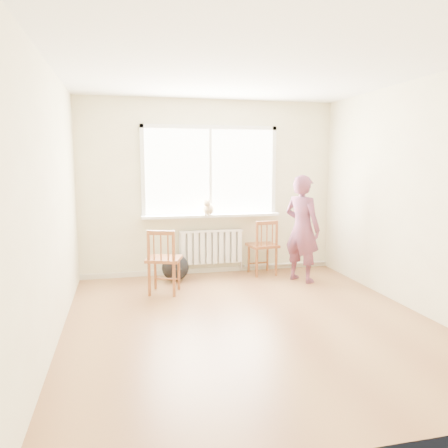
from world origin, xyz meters
TOP-DOWN VIEW (x-y plane):
  - floor at (0.00, 0.00)m, footprint 4.50×4.50m
  - ceiling at (0.00, 0.00)m, footprint 4.50×4.50m
  - back_wall at (0.00, 2.25)m, footprint 4.00×0.01m
  - window at (0.00, 2.22)m, footprint 2.12×0.05m
  - windowsill at (0.00, 2.14)m, footprint 2.15×0.22m
  - radiator at (0.00, 2.16)m, footprint 1.00×0.12m
  - heating_pipe at (1.25, 2.19)m, footprint 1.40×0.04m
  - baseboard at (0.00, 2.23)m, footprint 4.00×0.03m
  - chair_left at (-0.84, 1.26)m, footprint 0.54×0.53m
  - chair_right at (0.78, 1.90)m, footprint 0.46×0.45m
  - person at (1.22, 1.44)m, footprint 0.63×0.68m
  - cat at (-0.07, 2.06)m, footprint 0.24×0.37m
  - backpack at (-0.60, 1.87)m, footprint 0.46×0.38m

SIDE VIEW (x-z plane):
  - floor at x=0.00m, z-range 0.00..0.00m
  - baseboard at x=0.00m, z-range 0.00..0.08m
  - heating_pipe at x=1.25m, z-range 0.06..0.10m
  - backpack at x=-0.60m, z-range 0.00..0.40m
  - chair_right at x=0.78m, z-range 0.00..0.87m
  - radiator at x=0.00m, z-range 0.16..0.71m
  - chair_left at x=-0.84m, z-range 0.00..0.88m
  - person at x=1.22m, z-range 0.00..1.57m
  - windowsill at x=0.00m, z-range 0.91..0.95m
  - cat at x=-0.07m, z-range 0.93..1.18m
  - back_wall at x=0.00m, z-range 0.00..2.70m
  - window at x=0.00m, z-range 0.95..2.37m
  - ceiling at x=0.00m, z-range 2.70..2.70m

